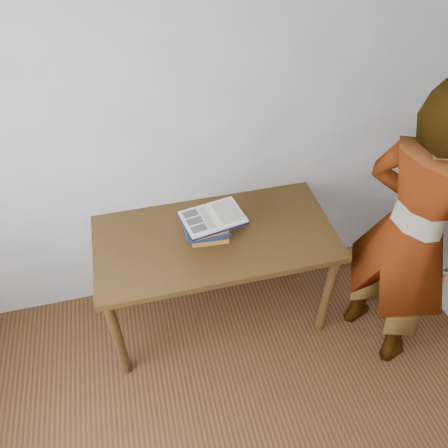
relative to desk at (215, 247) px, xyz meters
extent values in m
cube|color=beige|center=(-0.11, 0.37, 0.60)|extent=(3.50, 0.04, 2.60)
cube|color=#4D3513|center=(0.00, 0.00, 0.07)|extent=(1.49, 0.74, 0.04)
cylinder|color=#4D3513|center=(-0.68, -0.31, -0.32)|extent=(0.06, 0.06, 0.75)
cylinder|color=#4D3513|center=(0.68, -0.31, -0.32)|extent=(0.06, 0.06, 0.75)
cylinder|color=#4D3513|center=(-0.68, 0.31, -0.32)|extent=(0.06, 0.06, 0.75)
cylinder|color=#4D3513|center=(0.68, 0.31, -0.32)|extent=(0.06, 0.06, 0.75)
cube|color=#B15828|center=(-0.04, 0.01, 0.11)|extent=(0.24, 0.18, 0.04)
cube|color=#162444|center=(-0.06, -0.01, 0.15)|extent=(0.22, 0.14, 0.03)
cube|color=#162444|center=(-0.05, 0.00, 0.18)|extent=(0.26, 0.18, 0.03)
cube|color=#B15828|center=(-0.05, -0.02, 0.21)|extent=(0.23, 0.18, 0.03)
cube|color=black|center=(-0.06, -0.01, 0.24)|extent=(0.25, 0.16, 0.03)
cube|color=black|center=(-0.01, -0.01, 0.26)|extent=(0.40, 0.31, 0.01)
cube|color=beige|center=(-0.10, -0.03, 0.27)|extent=(0.21, 0.26, 0.02)
cube|color=beige|center=(0.07, 0.00, 0.27)|extent=(0.21, 0.26, 0.02)
cylinder|color=beige|center=(-0.01, -0.01, 0.27)|extent=(0.05, 0.23, 0.01)
cube|color=black|center=(-0.14, 0.04, 0.28)|extent=(0.10, 0.07, 0.00)
cube|color=black|center=(-0.13, -0.03, 0.28)|extent=(0.10, 0.07, 0.00)
cube|color=black|center=(-0.11, -0.10, 0.28)|extent=(0.10, 0.07, 0.00)
cube|color=beige|center=(-0.05, -0.02, 0.28)|extent=(0.08, 0.20, 0.00)
cube|color=beige|center=(0.08, 0.00, 0.28)|extent=(0.17, 0.22, 0.00)
imported|color=tan|center=(1.02, -0.43, 0.26)|extent=(0.68, 0.82, 1.92)
camera|label=1|loc=(-0.40, -1.86, 2.01)|focal=35.00mm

